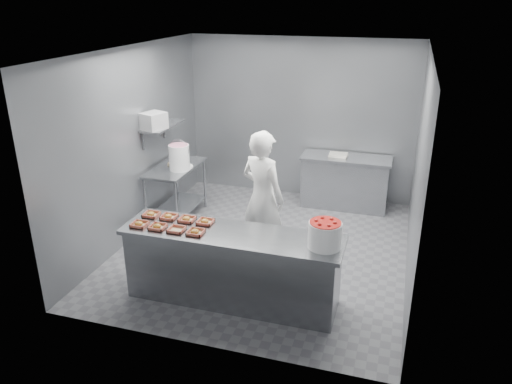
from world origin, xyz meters
TOP-DOWN VIEW (x-y plane):
  - floor at (0.00, 0.00)m, footprint 4.50×4.50m
  - ceiling at (0.00, 0.00)m, footprint 4.50×4.50m
  - wall_back at (0.00, 2.25)m, footprint 4.00×0.04m
  - wall_left at (-2.00, 0.00)m, footprint 0.04×4.50m
  - wall_right at (2.00, 0.00)m, footprint 0.04×4.50m
  - service_counter at (0.00, -1.35)m, footprint 2.60×0.70m
  - prep_table at (-1.65, 0.60)m, footprint 0.60×1.20m
  - back_counter at (0.90, 1.90)m, footprint 1.50×0.60m
  - wall_shelf at (-1.82, 0.60)m, footprint 0.35×0.90m
  - tray_0 at (-1.11, -1.50)m, footprint 0.19×0.18m
  - tray_1 at (-0.87, -1.50)m, footprint 0.19×0.18m
  - tray_2 at (-0.63, -1.50)m, footprint 0.19×0.18m
  - tray_3 at (-0.39, -1.50)m, footprint 0.19×0.18m
  - tray_4 at (-1.11, -1.20)m, footprint 0.19×0.18m
  - tray_5 at (-0.87, -1.20)m, footprint 0.19×0.18m
  - tray_6 at (-0.63, -1.20)m, footprint 0.19×0.18m
  - tray_7 at (-0.39, -1.20)m, footprint 0.19×0.18m
  - worker at (0.06, -0.27)m, footprint 0.79×0.67m
  - strawberry_tub at (1.08, -1.38)m, footprint 0.36×0.36m
  - glaze_bucket at (-1.51, 0.49)m, footprint 0.33×0.32m
  - bucket_lid at (-1.51, 0.59)m, footprint 0.41×0.41m
  - rag at (-1.73, 0.69)m, footprint 0.19×0.18m
  - appliance at (-1.82, 0.33)m, footprint 0.39×0.41m
  - paper_stack at (0.76, 1.90)m, footprint 0.31×0.23m

SIDE VIEW (x-z plane):
  - floor at x=0.00m, z-range 0.00..0.00m
  - back_counter at x=0.90m, z-range 0.00..0.90m
  - service_counter at x=0.00m, z-range 0.00..0.90m
  - prep_table at x=-1.65m, z-range 0.14..1.04m
  - rag at x=-1.73m, z-range 0.90..0.92m
  - bucket_lid at x=-1.51m, z-range 0.90..0.93m
  - tray_2 at x=-0.63m, z-range 0.90..0.94m
  - worker at x=0.06m, z-range 0.00..1.84m
  - tray_0 at x=-1.11m, z-range 0.89..0.95m
  - tray_1 at x=-0.87m, z-range 0.89..0.95m
  - tray_3 at x=-0.39m, z-range 0.89..0.95m
  - tray_4 at x=-1.11m, z-range 0.89..0.95m
  - tray_5 at x=-0.87m, z-range 0.89..0.95m
  - tray_6 at x=-0.63m, z-range 0.89..0.95m
  - tray_7 at x=-0.39m, z-range 0.89..0.95m
  - paper_stack at x=0.76m, z-range 0.90..0.95m
  - strawberry_tub at x=1.08m, z-range 0.91..1.21m
  - glaze_bucket at x=-1.51m, z-range 0.87..1.35m
  - wall_back at x=0.00m, z-range 0.00..2.80m
  - wall_left at x=-2.00m, z-range 0.00..2.80m
  - wall_right at x=2.00m, z-range 0.00..2.80m
  - wall_shelf at x=-1.82m, z-range 1.54..1.56m
  - appliance at x=-1.82m, z-range 1.56..1.82m
  - ceiling at x=0.00m, z-range 2.80..2.80m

